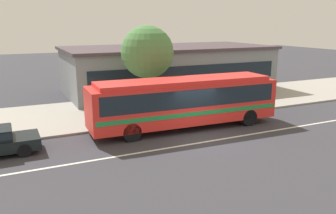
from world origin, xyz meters
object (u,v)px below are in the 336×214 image
(pedestrian_waiting_near_sign, at_px, (117,103))
(transit_bus, at_px, (185,100))
(street_tree_near_stop, at_px, (147,52))
(bus_stop_sign, at_px, (234,89))

(pedestrian_waiting_near_sign, bearing_deg, transit_bus, -47.97)
(street_tree_near_stop, bearing_deg, transit_bus, -80.65)
(transit_bus, distance_m, pedestrian_waiting_near_sign, 4.60)
(transit_bus, xyz_separation_m, street_tree_near_stop, (-0.67, 4.08, 2.44))
(pedestrian_waiting_near_sign, bearing_deg, bus_stop_sign, -9.58)
(street_tree_near_stop, bearing_deg, bus_stop_sign, -20.09)
(pedestrian_waiting_near_sign, xyz_separation_m, street_tree_near_stop, (2.38, 0.70, 3.05))
(pedestrian_waiting_near_sign, height_order, bus_stop_sign, bus_stop_sign)
(pedestrian_waiting_near_sign, distance_m, bus_stop_sign, 8.08)
(pedestrian_waiting_near_sign, height_order, street_tree_near_stop, street_tree_near_stop)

